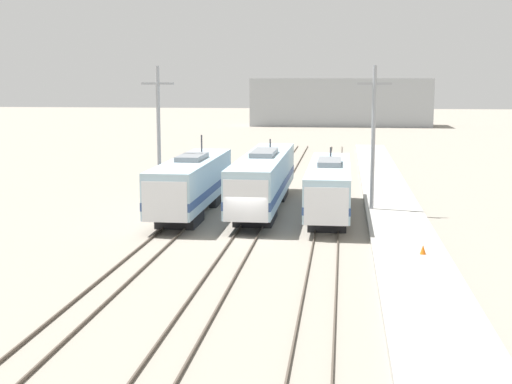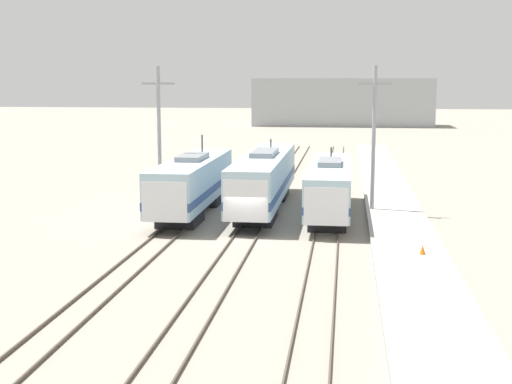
{
  "view_description": "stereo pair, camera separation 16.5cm",
  "coord_description": "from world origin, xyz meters",
  "px_view_note": "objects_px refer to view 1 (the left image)",
  "views": [
    {
      "loc": [
        5.82,
        -42.36,
        9.49
      ],
      "look_at": [
        0.44,
        1.28,
        2.57
      ],
      "focal_mm": 50.0,
      "sensor_mm": 36.0,
      "label": 1
    },
    {
      "loc": [
        5.98,
        -42.34,
        9.49
      ],
      "look_at": [
        0.44,
        1.28,
        2.57
      ],
      "focal_mm": 50.0,
      "sensor_mm": 36.0,
      "label": 2
    }
  ],
  "objects_px": {
    "catenary_tower_left": "(159,135)",
    "catenary_tower_right": "(373,137)",
    "locomotive_center": "(263,180)",
    "traffic_cone": "(423,250)",
    "locomotive_far_left": "(191,184)",
    "locomotive_far_right": "(329,188)"
  },
  "relations": [
    {
      "from": "catenary_tower_left",
      "to": "catenary_tower_right",
      "type": "bearing_deg",
      "value": 0.0
    },
    {
      "from": "locomotive_far_left",
      "to": "catenary_tower_left",
      "type": "distance_m",
      "value": 4.76
    },
    {
      "from": "locomotive_center",
      "to": "traffic_cone",
      "type": "relative_size",
      "value": 39.95
    },
    {
      "from": "locomotive_far_left",
      "to": "traffic_cone",
      "type": "bearing_deg",
      "value": -37.29
    },
    {
      "from": "locomotive_far_left",
      "to": "catenary_tower_right",
      "type": "distance_m",
      "value": 13.34
    },
    {
      "from": "locomotive_center",
      "to": "catenary_tower_left",
      "type": "xyz_separation_m",
      "value": [
        -7.65,
        -0.56,
        3.28
      ]
    },
    {
      "from": "catenary_tower_left",
      "to": "traffic_cone",
      "type": "height_order",
      "value": "catenary_tower_left"
    },
    {
      "from": "locomotive_far_right",
      "to": "catenary_tower_right",
      "type": "relative_size",
      "value": 1.55
    },
    {
      "from": "locomotive_center",
      "to": "traffic_cone",
      "type": "xyz_separation_m",
      "value": [
        10.11,
        -13.91,
        -1.62
      ]
    },
    {
      "from": "catenary_tower_left",
      "to": "traffic_cone",
      "type": "relative_size",
      "value": 20.91
    },
    {
      "from": "locomotive_center",
      "to": "traffic_cone",
      "type": "bearing_deg",
      "value": -54.0
    },
    {
      "from": "locomotive_center",
      "to": "catenary_tower_left",
      "type": "bearing_deg",
      "value": -175.84
    },
    {
      "from": "catenary_tower_right",
      "to": "locomotive_far_right",
      "type": "bearing_deg",
      "value": -151.3
    },
    {
      "from": "catenary_tower_left",
      "to": "traffic_cone",
      "type": "xyz_separation_m",
      "value": [
        17.76,
        -13.35,
        -4.9
      ]
    },
    {
      "from": "locomotive_far_left",
      "to": "locomotive_center",
      "type": "height_order",
      "value": "locomotive_far_left"
    },
    {
      "from": "traffic_cone",
      "to": "locomotive_far_left",
      "type": "bearing_deg",
      "value": 142.71
    },
    {
      "from": "locomotive_far_right",
      "to": "catenary_tower_left",
      "type": "relative_size",
      "value": 1.55
    },
    {
      "from": "locomotive_far_right",
      "to": "traffic_cone",
      "type": "distance_m",
      "value": 12.9
    },
    {
      "from": "locomotive_far_left",
      "to": "locomotive_center",
      "type": "xyz_separation_m",
      "value": [
        4.88,
        2.5,
        0.06
      ]
    },
    {
      "from": "traffic_cone",
      "to": "locomotive_center",
      "type": "bearing_deg",
      "value": 126.0
    },
    {
      "from": "catenary_tower_right",
      "to": "traffic_cone",
      "type": "relative_size",
      "value": 20.91
    },
    {
      "from": "traffic_cone",
      "to": "locomotive_far_right",
      "type": "bearing_deg",
      "value": 114.09
    }
  ]
}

